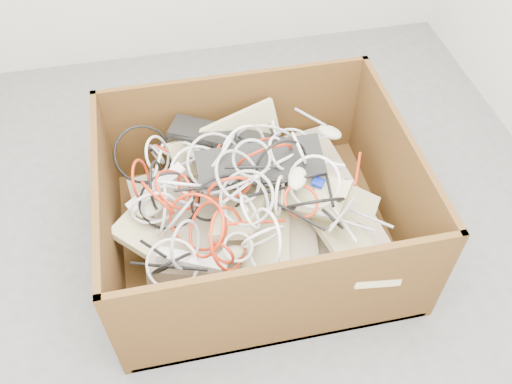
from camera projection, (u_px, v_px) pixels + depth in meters
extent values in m
plane|color=#505053|center=(244.00, 246.00, 2.40)|extent=(3.00, 3.00, 0.00)
cube|color=#412410|center=(257.00, 238.00, 2.41)|extent=(1.20, 1.00, 0.03)
cube|color=#412410|center=(235.00, 121.00, 2.53)|extent=(1.20, 0.02, 0.54)
cube|color=#412410|center=(286.00, 306.00, 1.91)|extent=(1.20, 0.03, 0.54)
cube|color=#412410|center=(394.00, 179.00, 2.30)|extent=(0.02, 0.95, 0.54)
cube|color=#412410|center=(110.00, 224.00, 2.14)|extent=(0.02, 0.95, 0.54)
cube|color=tan|center=(256.00, 224.00, 2.37)|extent=(1.06, 0.91, 0.19)
cube|color=tan|center=(236.00, 230.00, 2.25)|extent=(0.76, 0.68, 0.21)
cube|color=tan|center=(203.00, 186.00, 2.36)|extent=(0.53, 0.33, 0.21)
cube|color=tan|center=(321.00, 190.00, 2.36)|extent=(0.51, 0.42, 0.14)
cube|color=tan|center=(267.00, 234.00, 2.18)|extent=(0.30, 0.53, 0.05)
cube|color=tan|center=(174.00, 252.00, 2.13)|extent=(0.48, 0.44, 0.20)
cube|color=tan|center=(349.00, 244.00, 2.10)|extent=(0.21, 0.48, 0.22)
cube|color=tan|center=(226.00, 139.00, 2.34)|extent=(0.51, 0.23, 0.22)
cube|color=tan|center=(245.00, 197.00, 2.21)|extent=(0.36, 0.51, 0.17)
cube|color=tan|center=(288.00, 189.00, 2.21)|extent=(0.48, 0.45, 0.18)
cube|color=black|center=(230.00, 138.00, 2.29)|extent=(0.52, 0.34, 0.15)
cube|color=black|center=(260.00, 163.00, 2.14)|extent=(0.50, 0.18, 0.09)
ellipsoid|color=#BCB697|center=(150.00, 209.00, 2.13)|extent=(0.13, 0.11, 0.04)
ellipsoid|color=#BCB697|center=(330.00, 132.00, 2.39)|extent=(0.13, 0.13, 0.04)
ellipsoid|color=#BCB697|center=(230.00, 255.00, 2.02)|extent=(0.13, 0.10, 0.04)
ellipsoid|color=#BCB697|center=(297.00, 178.00, 2.04)|extent=(0.11, 0.13, 0.04)
ellipsoid|color=#BCB697|center=(195.00, 151.00, 2.23)|extent=(0.13, 0.13, 0.04)
ellipsoid|color=black|center=(348.00, 268.00, 1.99)|extent=(0.13, 0.13, 0.04)
cube|color=silver|center=(157.00, 189.00, 2.15)|extent=(0.26, 0.17, 0.11)
cube|color=silver|center=(192.00, 261.00, 1.97)|extent=(0.26, 0.13, 0.08)
cube|color=#0C22B6|center=(318.00, 183.00, 2.15)|extent=(0.06, 0.06, 0.03)
torus|color=#AE250C|center=(206.00, 229.00, 1.94)|extent=(0.17, 0.27, 0.23)
torus|color=#949499|center=(238.00, 176.00, 1.99)|extent=(0.25, 0.26, 0.15)
torus|color=#949499|center=(290.00, 151.00, 2.20)|extent=(0.21, 0.21, 0.14)
torus|color=silver|center=(299.00, 148.00, 2.12)|extent=(0.07, 0.16, 0.16)
torus|color=#949499|center=(162.00, 203.00, 2.11)|extent=(0.23, 0.08, 0.23)
torus|color=silver|center=(219.00, 155.00, 2.20)|extent=(0.18, 0.27, 0.26)
torus|color=silver|center=(196.00, 171.00, 2.16)|extent=(0.29, 0.26, 0.15)
torus|color=black|center=(333.00, 219.00, 2.01)|extent=(0.09, 0.15, 0.14)
torus|color=#949499|center=(157.00, 154.00, 2.31)|extent=(0.09, 0.13, 0.14)
torus|color=#949499|center=(186.00, 245.00, 1.93)|extent=(0.14, 0.23, 0.25)
torus|color=#AE250C|center=(265.00, 158.00, 2.16)|extent=(0.31, 0.13, 0.30)
torus|color=silver|center=(158.00, 155.00, 2.28)|extent=(0.11, 0.22, 0.21)
torus|color=#949499|center=(245.00, 203.00, 2.05)|extent=(0.17, 0.27, 0.26)
torus|color=#AE250C|center=(228.00, 239.00, 1.96)|extent=(0.16, 0.31, 0.31)
torus|color=silver|center=(279.00, 196.00, 2.05)|extent=(0.10, 0.20, 0.21)
torus|color=black|center=(143.00, 154.00, 2.30)|extent=(0.32, 0.23, 0.25)
torus|color=silver|center=(178.00, 184.00, 2.11)|extent=(0.28, 0.20, 0.22)
torus|color=#AE250C|center=(158.00, 198.00, 2.05)|extent=(0.15, 0.20, 0.17)
torus|color=silver|center=(263.00, 237.00, 1.94)|extent=(0.22, 0.08, 0.22)
torus|color=#AE250C|center=(261.00, 141.00, 2.28)|extent=(0.15, 0.10, 0.12)
torus|color=#949499|center=(246.00, 198.00, 1.95)|extent=(0.22, 0.24, 0.17)
torus|color=#AE250C|center=(198.00, 222.00, 2.01)|extent=(0.28, 0.19, 0.30)
torus|color=#949499|center=(252.00, 158.00, 2.03)|extent=(0.18, 0.13, 0.15)
torus|color=silver|center=(238.00, 247.00, 1.97)|extent=(0.16, 0.14, 0.09)
torus|color=#AE250C|center=(229.00, 189.00, 2.03)|extent=(0.24, 0.07, 0.23)
torus|color=#AE250C|center=(301.00, 201.00, 2.01)|extent=(0.20, 0.19, 0.08)
torus|color=black|center=(172.00, 264.00, 1.96)|extent=(0.16, 0.13, 0.17)
torus|color=silver|center=(263.00, 241.00, 1.92)|extent=(0.12, 0.32, 0.30)
torus|color=silver|center=(166.00, 153.00, 2.33)|extent=(0.12, 0.15, 0.17)
torus|color=#AE250C|center=(225.00, 161.00, 2.21)|extent=(0.08, 0.20, 0.19)
torus|color=#949499|center=(215.00, 163.00, 2.15)|extent=(0.32, 0.25, 0.24)
torus|color=#949499|center=(266.00, 141.00, 2.26)|extent=(0.32, 0.13, 0.33)
torus|color=black|center=(250.00, 139.00, 2.28)|extent=(0.16, 0.14, 0.11)
torus|color=#AE250C|center=(170.00, 153.00, 2.33)|extent=(0.17, 0.14, 0.18)
torus|color=#AE250C|center=(177.00, 190.00, 2.08)|extent=(0.22, 0.27, 0.17)
torus|color=black|center=(192.00, 146.00, 2.27)|extent=(0.24, 0.16, 0.25)
torus|color=#AE250C|center=(141.00, 180.00, 2.16)|extent=(0.08, 0.23, 0.23)
torus|color=black|center=(313.00, 204.00, 2.04)|extent=(0.30, 0.18, 0.25)
torus|color=silver|center=(161.00, 208.00, 2.11)|extent=(0.09, 0.26, 0.25)
torus|color=black|center=(170.00, 201.00, 2.12)|extent=(0.34, 0.15, 0.31)
torus|color=silver|center=(195.00, 157.00, 2.27)|extent=(0.17, 0.14, 0.21)
torus|color=#949499|center=(231.00, 182.00, 2.08)|extent=(0.30, 0.24, 0.21)
torus|color=silver|center=(314.00, 182.00, 2.07)|extent=(0.21, 0.21, 0.22)
torus|color=black|center=(281.00, 165.00, 2.09)|extent=(0.30, 0.09, 0.30)
torus|color=black|center=(157.00, 185.00, 2.14)|extent=(0.08, 0.27, 0.28)
torus|color=silver|center=(250.00, 212.00, 1.95)|extent=(0.10, 0.19, 0.18)
torus|color=silver|center=(172.00, 264.00, 1.95)|extent=(0.22, 0.18, 0.14)
torus|color=black|center=(218.00, 199.00, 2.07)|extent=(0.31, 0.09, 0.32)
torus|color=#AE250C|center=(222.00, 253.00, 1.94)|extent=(0.11, 0.10, 0.14)
torus|color=#AE250C|center=(184.00, 188.00, 2.10)|extent=(0.06, 0.16, 0.16)
torus|color=#949499|center=(204.00, 145.00, 2.26)|extent=(0.15, 0.14, 0.08)
torus|color=silver|center=(279.00, 153.00, 2.14)|extent=(0.10, 0.18, 0.17)
torus|color=silver|center=(154.00, 208.00, 2.07)|extent=(0.24, 0.03, 0.24)
torus|color=silver|center=(243.00, 149.00, 2.20)|extent=(0.25, 0.15, 0.28)
torus|color=#949499|center=(181.00, 212.00, 2.07)|extent=(0.22, 0.20, 0.26)
cylinder|color=black|center=(214.00, 141.00, 2.32)|extent=(0.14, 0.13, 0.03)
cylinder|color=#AE250C|center=(358.00, 169.00, 2.23)|extent=(0.08, 0.16, 0.03)
cylinder|color=black|center=(291.00, 180.00, 2.03)|extent=(0.19, 0.02, 0.04)
cylinder|color=silver|center=(200.00, 140.00, 2.32)|extent=(0.18, 0.11, 0.04)
cylinder|color=black|center=(295.00, 213.00, 1.97)|extent=(0.19, 0.18, 0.04)
cylinder|color=black|center=(169.00, 267.00, 1.94)|extent=(0.27, 0.12, 0.05)
cylinder|color=black|center=(329.00, 185.00, 2.09)|extent=(0.06, 0.25, 0.07)
cylinder|color=silver|center=(340.00, 218.00, 2.05)|extent=(0.07, 0.22, 0.04)
cylinder|color=black|center=(290.00, 145.00, 2.19)|extent=(0.14, 0.02, 0.05)
cylinder|color=#949499|center=(183.00, 202.00, 2.07)|extent=(0.15, 0.05, 0.06)
cylinder|color=black|center=(153.00, 249.00, 1.95)|extent=(0.09, 0.11, 0.03)
cylinder|color=#949499|center=(346.00, 222.00, 2.00)|extent=(0.20, 0.11, 0.05)
cylinder|color=silver|center=(287.00, 158.00, 2.14)|extent=(0.12, 0.07, 0.02)
cylinder|color=#949499|center=(343.00, 213.00, 1.99)|extent=(0.18, 0.20, 0.09)
cylinder|color=silver|center=(241.00, 196.00, 2.05)|extent=(0.03, 0.18, 0.06)
cylinder|color=silver|center=(275.00, 132.00, 2.38)|extent=(0.03, 0.24, 0.08)
cylinder|color=#949499|center=(198.00, 158.00, 2.21)|extent=(0.22, 0.02, 0.08)
cylinder|color=#949499|center=(187.00, 144.00, 2.33)|extent=(0.02, 0.24, 0.03)
cylinder|color=#AE250C|center=(256.00, 222.00, 1.97)|extent=(0.22, 0.03, 0.08)
cylinder|color=black|center=(261.00, 193.00, 2.01)|extent=(0.19, 0.06, 0.04)
cylinder|color=#949499|center=(369.00, 217.00, 2.10)|extent=(0.15, 0.16, 0.04)
cylinder|color=silver|center=(343.00, 213.00, 2.07)|extent=(0.14, 0.12, 0.02)
cylinder|color=#949499|center=(283.00, 161.00, 2.19)|extent=(0.21, 0.18, 0.08)
cylinder|color=black|center=(251.00, 167.00, 2.03)|extent=(0.19, 0.04, 0.02)
cylinder|color=silver|center=(328.00, 162.00, 2.16)|extent=(0.12, 0.09, 0.04)
cylinder|color=silver|center=(155.00, 175.00, 2.22)|extent=(0.11, 0.28, 0.07)
cylinder|color=silver|center=(247.00, 184.00, 2.02)|extent=(0.21, 0.10, 0.07)
cylinder|color=#949499|center=(310.00, 117.00, 2.43)|extent=(0.12, 0.12, 0.04)
cylinder|color=black|center=(211.00, 187.00, 2.05)|extent=(0.28, 0.05, 0.07)
cylinder|color=#949499|center=(305.00, 143.00, 2.30)|extent=(0.25, 0.14, 0.10)
cylinder|color=black|center=(164.00, 141.00, 2.35)|extent=(0.13, 0.11, 0.01)
cylinder|color=black|center=(329.00, 185.00, 2.16)|extent=(0.15, 0.02, 0.04)
cylinder|color=black|center=(273.00, 134.00, 2.31)|extent=(0.02, 0.16, 0.04)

